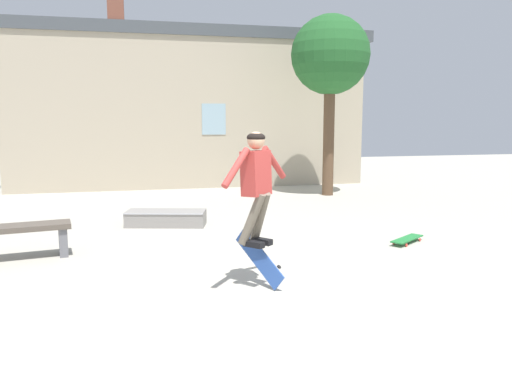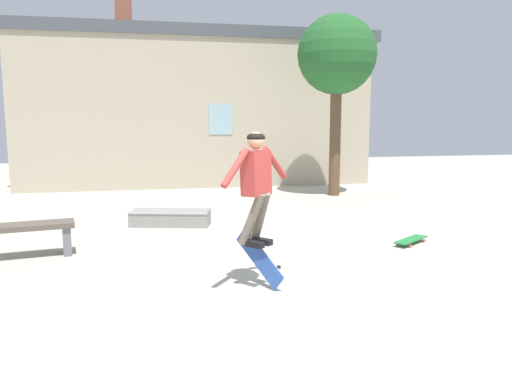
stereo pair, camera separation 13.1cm
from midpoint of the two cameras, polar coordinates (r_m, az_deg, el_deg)
name	(u,v)px [view 1 (the left image)]	position (r m, az deg, el deg)	size (l,w,h in m)	color
ground_plane	(298,310)	(5.56, 4.09, -13.29)	(40.00, 40.00, 0.00)	#B2AD9E
building_backdrop	(193,105)	(14.96, -7.48, 9.81)	(11.10, 0.52, 5.55)	#B7A88E
tree_right	(330,57)	(13.62, 8.21, 15.00)	(2.06, 2.06, 4.74)	brown
park_bench	(0,235)	(8.15, -27.59, -4.42)	(1.97, 0.74, 0.51)	brown
skate_ledge	(166,218)	(9.81, -10.62, -2.95)	(1.60, 0.91, 0.29)	gray
skater	(256,178)	(5.95, -0.62, 1.56)	(0.99, 0.88, 1.38)	#B23833
skateboard_flipping	(259,258)	(6.24, -0.22, -7.54)	(0.46, 0.74, 0.67)	#2D519E
skateboard_resting	(407,239)	(8.69, 16.47, -5.16)	(0.78, 0.62, 0.08)	#237F38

